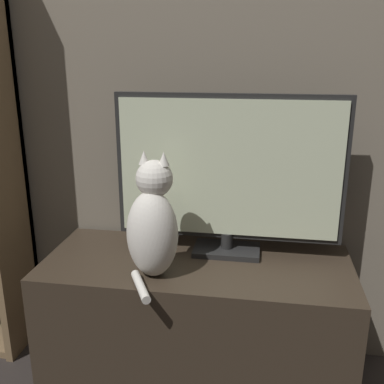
% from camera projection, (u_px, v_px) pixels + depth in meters
% --- Properties ---
extents(wall_back, '(4.80, 0.05, 2.60)m').
position_uv_depth(wall_back, '(209.00, 33.00, 1.66)').
color(wall_back, '#756B5B').
rests_on(wall_back, ground_plane).
extents(tv_stand, '(1.12, 0.47, 0.51)m').
position_uv_depth(tv_stand, '(196.00, 322.00, 1.70)').
color(tv_stand, '#33281E').
rests_on(tv_stand, ground_plane).
extents(tv, '(0.83, 0.15, 0.59)m').
position_uv_depth(tv, '(229.00, 173.00, 1.62)').
color(tv, black).
rests_on(tv, tv_stand).
extents(cat, '(0.19, 0.30, 0.42)m').
position_uv_depth(cat, '(153.00, 225.00, 1.49)').
color(cat, silver).
rests_on(cat, tv_stand).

